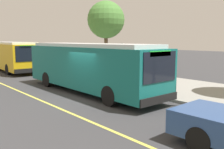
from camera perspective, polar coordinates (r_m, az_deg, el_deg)
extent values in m
plane|color=#38383A|center=(13.86, -5.80, -5.30)|extent=(120.00, 120.00, 0.00)
cube|color=gray|center=(17.86, 10.28, -2.16)|extent=(44.00, 6.40, 0.15)
cube|color=#E0D64C|center=(12.78, -14.01, -6.62)|extent=(36.00, 0.14, 0.01)
cube|color=#146B66|center=(15.14, -5.36, 1.78)|extent=(10.85, 2.56, 2.40)
cube|color=silver|center=(15.06, -5.42, 6.71)|extent=(9.98, 2.31, 0.20)
cube|color=black|center=(11.11, 10.93, 1.69)|extent=(0.04, 2.17, 1.34)
cube|color=black|center=(15.89, -1.56, 3.14)|extent=(9.54, 0.05, 1.06)
cube|color=silver|center=(16.04, -1.53, -1.37)|extent=(10.30, 0.04, 0.28)
cube|color=#26D83F|center=(11.06, 11.03, 4.72)|extent=(0.03, 1.40, 0.24)
cube|color=black|center=(11.35, 10.80, -5.62)|extent=(0.08, 2.50, 0.36)
cylinder|color=black|center=(13.54, 6.98, -3.47)|extent=(1.00, 0.28, 1.00)
cylinder|color=black|center=(11.98, -0.57, -4.91)|extent=(1.00, 0.28, 1.00)
cylinder|color=black|center=(18.60, -8.16, -0.38)|extent=(1.00, 0.28, 1.00)
cylinder|color=black|center=(17.49, -14.57, -1.08)|extent=(1.00, 0.28, 1.00)
cube|color=gold|center=(27.88, -22.34, 4.02)|extent=(11.04, 2.98, 2.40)
cube|color=silver|center=(27.84, -22.48, 6.68)|extent=(10.16, 2.69, 0.20)
cube|color=black|center=(22.63, -18.59, 4.52)|extent=(0.13, 2.17, 1.34)
cube|color=black|center=(28.24, -19.85, 4.77)|extent=(9.63, 0.42, 1.06)
cube|color=black|center=(28.33, -19.72, 2.21)|extent=(10.40, 0.44, 0.28)
cube|color=#26D83F|center=(22.60, -18.65, 6.01)|extent=(0.09, 1.40, 0.24)
cube|color=black|center=(22.74, -18.42, 0.87)|extent=(0.18, 2.50, 0.36)
cylinder|color=black|center=(25.10, -17.56, 1.46)|extent=(1.01, 0.32, 1.00)
cylinder|color=black|center=(24.40, -22.64, 1.05)|extent=(1.01, 0.32, 1.00)
cylinder|color=black|center=(31.42, -21.85, 2.49)|extent=(1.01, 0.32, 1.00)
cylinder|color=black|center=(7.65, 19.33, -13.86)|extent=(0.77, 0.26, 0.76)
cylinder|color=#333338|center=(19.60, 6.33, 2.57)|extent=(0.10, 0.10, 2.40)
cylinder|color=#333338|center=(18.68, 3.59, 2.34)|extent=(0.10, 0.10, 2.40)
cylinder|color=#333338|center=(21.46, 1.28, 3.08)|extent=(0.10, 0.10, 2.40)
cylinder|color=#333338|center=(20.62, -1.43, 2.88)|extent=(0.10, 0.10, 2.40)
cube|color=#333338|center=(19.99, 2.38, 6.28)|extent=(2.90, 1.60, 0.08)
cube|color=#4C606B|center=(20.51, 3.69, 2.84)|extent=(2.47, 0.04, 2.16)
cube|color=navy|center=(21.04, -0.05, 2.85)|extent=(0.06, 1.11, 1.82)
cube|color=brown|center=(20.01, 2.44, 0.56)|extent=(1.60, 0.44, 0.06)
cube|color=brown|center=(20.14, 2.95, 1.41)|extent=(1.60, 0.05, 0.44)
cube|color=#333338|center=(20.57, 1.08, 0.13)|extent=(0.08, 0.40, 0.45)
cube|color=#333338|center=(19.52, 3.87, -0.30)|extent=(0.08, 0.40, 0.45)
cylinder|color=#333338|center=(16.27, 2.29, 2.23)|extent=(0.07, 0.07, 2.80)
cube|color=white|center=(16.19, 2.25, 6.11)|extent=(0.44, 0.03, 0.56)
cube|color=red|center=(16.18, 2.22, 6.11)|extent=(0.40, 0.01, 0.16)
cylinder|color=#282D47|center=(17.17, 7.77, -0.81)|extent=(0.14, 0.14, 0.85)
cylinder|color=#282D47|center=(17.04, 7.37, -0.87)|extent=(0.14, 0.14, 0.85)
cube|color=beige|center=(17.01, 7.61, 1.60)|extent=(0.24, 0.40, 0.62)
sphere|color=tan|center=(16.97, 7.64, 3.01)|extent=(0.22, 0.22, 0.22)
cylinder|color=brown|center=(25.10, -1.37, 5.16)|extent=(0.36, 0.36, 3.60)
sphere|color=#4C8438|center=(25.15, -1.39, 12.41)|extent=(3.67, 3.67, 3.67)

